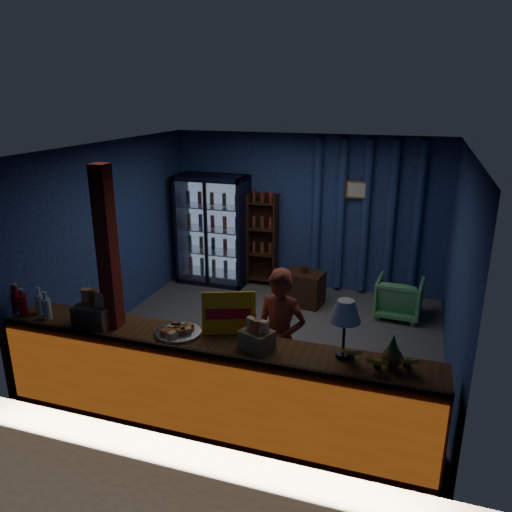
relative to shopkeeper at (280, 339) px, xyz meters
The scene contains 19 objects.
ground 1.61m from the shopkeeper, 112.63° to the left, with size 4.60×4.60×0.00m, color #515154.
room_walls 1.63m from the shopkeeper, 112.63° to the left, with size 4.60×4.60×4.60m.
counter 0.86m from the shopkeeper, 132.09° to the right, with size 4.40×0.57×0.99m.
support_post 1.78m from the shopkeeper, 159.58° to the right, with size 0.16×0.16×2.60m, color maroon.
beverage_cooler 3.85m from the shopkeeper, 123.01° to the left, with size 1.20×0.62×1.90m.
bottle_shelf 3.59m from the shopkeeper, 110.30° to the left, with size 0.50×0.28×1.60m.
curtain_folds 3.52m from the shopkeeper, 82.47° to the left, with size 1.74×0.14×2.50m.
framed_picture 3.56m from the shopkeeper, 84.87° to the left, with size 0.36×0.04×0.28m.
shopkeeper is the anchor object (origin of this frame).
green_chair 2.93m from the shopkeeper, 67.53° to the left, with size 0.65×0.67×0.61m, color #59B26B.
side_table 2.73m from the shopkeeper, 97.36° to the left, with size 0.64×0.51×0.64m.
yellow_sign 0.69m from the shopkeeper, 138.34° to the right, with size 0.53×0.29×0.42m.
soda_bottles 2.69m from the shopkeeper, 166.40° to the right, with size 0.56×0.17×0.30m.
snack_box_left 1.92m from the shopkeeper, 159.77° to the right, with size 0.38×0.31×0.38m.
snack_box_centre 0.67m from the shopkeeper, 95.66° to the right, with size 0.35×0.32×0.30m.
pastry_tray 1.07m from the shopkeeper, 148.33° to the right, with size 0.46×0.46×0.08m.
banana_bunches 1.21m from the shopkeeper, 28.31° to the right, with size 0.69×0.28×0.15m.
table_lamp 1.08m from the shopkeeper, 34.88° to the right, with size 0.28×0.28×0.56m.
pineapple 1.32m from the shopkeeper, 25.51° to the right, with size 0.18×0.18×0.31m.
Camera 1 is at (1.78, -5.84, 3.23)m, focal length 35.00 mm.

